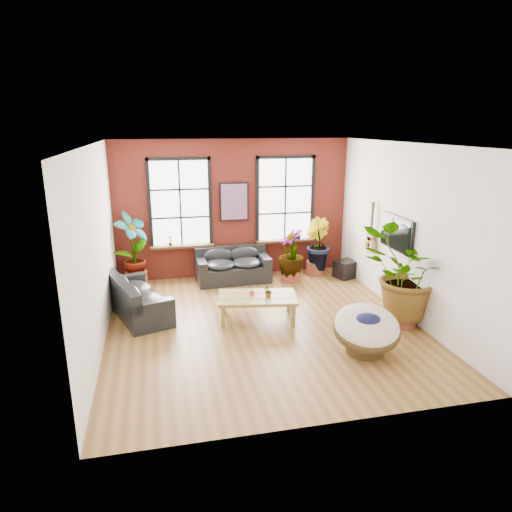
{
  "coord_description": "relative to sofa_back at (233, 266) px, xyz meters",
  "views": [
    {
      "loc": [
        -1.92,
        -8.13,
        3.84
      ],
      "look_at": [
        0.0,
        0.6,
        1.25
      ],
      "focal_mm": 32.0,
      "sensor_mm": 36.0,
      "label": 1
    }
  ],
  "objects": [
    {
      "name": "table_plant",
      "position": [
        0.3,
        -2.55,
        0.25
      ],
      "size": [
        0.28,
        0.26,
        0.25
      ],
      "primitive_type": "imported",
      "rotation": [
        0.0,
        0.0,
        0.36
      ],
      "color": "#174C14",
      "rests_on": "coffee_table"
    },
    {
      "name": "media_box",
      "position": [
        2.91,
        -0.4,
        -0.15
      ],
      "size": [
        0.66,
        0.6,
        0.45
      ],
      "rotation": [
        0.0,
        0.0,
        0.35
      ],
      "color": "black",
      "rests_on": "ground"
    },
    {
      "name": "coffee_table",
      "position": [
        0.09,
        -2.48,
        0.07
      ],
      "size": [
        1.69,
        1.14,
        0.6
      ],
      "rotation": [
        0.0,
        0.0,
        -0.17
      ],
      "color": "olive",
      "rests_on": "ground"
    },
    {
      "name": "sofa_back",
      "position": [
        0.0,
        0.0,
        0.0
      ],
      "size": [
        1.86,
        0.96,
        0.84
      ],
      "rotation": [
        0.0,
        0.0,
        0.04
      ],
      "color": "black",
      "rests_on": "ground"
    },
    {
      "name": "floor_plant_back_left",
      "position": [
        -2.41,
        0.07,
        0.63
      ],
      "size": [
        1.07,
        1.06,
        1.71
      ],
      "primitive_type": "imported",
      "rotation": [
        0.0,
        0.0,
        0.77
      ],
      "color": "#174C14",
      "rests_on": "ground"
    },
    {
      "name": "room",
      "position": [
        0.13,
        -2.61,
        1.37
      ],
      "size": [
        6.04,
        6.54,
        3.54
      ],
      "color": "brown",
      "rests_on": "ground"
    },
    {
      "name": "pot_mid",
      "position": [
        1.45,
        -0.35,
        -0.19
      ],
      "size": [
        0.66,
        0.66,
        0.37
      ],
      "rotation": [
        0.0,
        0.0,
        0.37
      ],
      "color": "brown",
      "rests_on": "ground"
    },
    {
      "name": "pot_back_left",
      "position": [
        -2.37,
        0.07,
        -0.19
      ],
      "size": [
        0.66,
        0.66,
        0.38
      ],
      "rotation": [
        0.0,
        0.0,
        0.35
      ],
      "color": "brown",
      "rests_on": "ground"
    },
    {
      "name": "floor_plant_right_wall",
      "position": [
        2.81,
        -3.39,
        0.68
      ],
      "size": [
        1.78,
        1.59,
        1.79
      ],
      "primitive_type": "imported",
      "rotation": [
        0.0,
        0.0,
        3.27
      ],
      "color": "#174C14",
      "rests_on": "ground"
    },
    {
      "name": "sill_plant_left",
      "position": [
        -1.52,
        0.37,
        0.66
      ],
      "size": [
        0.17,
        0.17,
        0.27
      ],
      "primitive_type": "imported",
      "rotation": [
        0.0,
        0.0,
        0.79
      ],
      "color": "#174C14",
      "rests_on": "room"
    },
    {
      "name": "pot_back_right",
      "position": [
        2.23,
        0.0,
        -0.2
      ],
      "size": [
        0.59,
        0.59,
        0.36
      ],
      "rotation": [
        0.0,
        0.0,
        0.22
      ],
      "color": "brown",
      "rests_on": "ground"
    },
    {
      "name": "sofa_left",
      "position": [
        -2.32,
        -1.75,
        -0.02
      ],
      "size": [
        1.45,
        2.18,
        0.8
      ],
      "rotation": [
        0.0,
        0.0,
        1.9
      ],
      "color": "black",
      "rests_on": "ground"
    },
    {
      "name": "floor_plant_mid",
      "position": [
        1.44,
        -0.36,
        0.36
      ],
      "size": [
        0.76,
        0.76,
        1.2
      ],
      "primitive_type": "imported",
      "rotation": [
        0.0,
        0.0,
        4.86
      ],
      "color": "#174C14",
      "rests_on": "ground"
    },
    {
      "name": "pot_right_wall",
      "position": [
        2.82,
        -3.36,
        -0.16
      ],
      "size": [
        0.76,
        0.76,
        0.43
      ],
      "rotation": [
        0.0,
        0.0,
        -0.39
      ],
      "color": "brown",
      "rests_on": "ground"
    },
    {
      "name": "poster",
      "position": [
        0.13,
        0.42,
        1.57
      ],
      "size": [
        0.74,
        0.06,
        0.98
      ],
      "color": "black",
      "rests_on": "room"
    },
    {
      "name": "papasan_chair",
      "position": [
        1.62,
        -4.27,
        0.07
      ],
      "size": [
        1.4,
        1.41,
        0.87
      ],
      "rotation": [
        0.0,
        0.0,
        -0.25
      ],
      "color": "#403117",
      "rests_on": "ground"
    },
    {
      "name": "tv_wall_unit",
      "position": [
        3.07,
        -2.16,
        1.16
      ],
      "size": [
        0.13,
        1.86,
        1.2
      ],
      "color": "black",
      "rests_on": "room"
    },
    {
      "name": "sill_plant_right",
      "position": [
        1.83,
        0.37,
        0.66
      ],
      "size": [
        0.19,
        0.19,
        0.27
      ],
      "primitive_type": "imported",
      "rotation": [
        0.0,
        0.0,
        3.49
      ],
      "color": "#174C14",
      "rests_on": "room"
    },
    {
      "name": "floor_plant_back_right",
      "position": [
        2.25,
        0.03,
        0.45
      ],
      "size": [
        0.73,
        0.84,
        1.35
      ],
      "primitive_type": "imported",
      "rotation": [
        0.0,
        0.0,
        1.76
      ],
      "color": "#174C14",
      "rests_on": "ground"
    }
  ]
}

